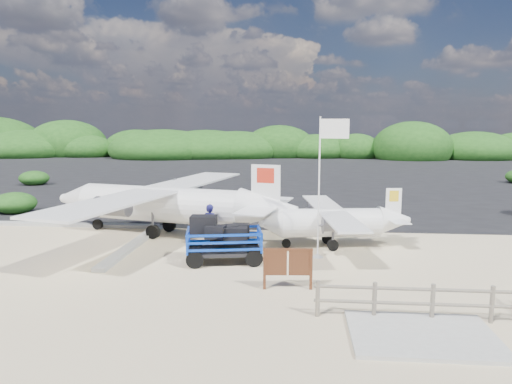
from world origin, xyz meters
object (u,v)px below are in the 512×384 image
baggage_cart (224,262)px  aircraft_large (439,194)px  flagpole (318,257)px  aircraft_small (144,175)px  crew_b (281,218)px  signboard (288,289)px  crew_a (210,226)px

baggage_cart → aircraft_large: bearing=44.0°
flagpole → aircraft_small: size_ratio=0.82×
flagpole → aircraft_large: flagpole is taller
baggage_cart → flagpole: size_ratio=0.55×
baggage_cart → aircraft_large: (13.28, 18.54, 0.00)m
baggage_cart → crew_b: bearing=58.2°
signboard → aircraft_large: (10.85, 21.15, 0.00)m
flagpole → aircraft_large: 20.05m
crew_a → baggage_cart: bearing=131.9°
aircraft_small → crew_b: bearing=113.9°
flagpole → signboard: 3.80m
crew_a → aircraft_large: aircraft_large is taller
crew_b → aircraft_small: size_ratio=0.22×
baggage_cart → aircraft_small: 31.61m
signboard → aircraft_small: bearing=111.6°
crew_a → flagpole: bearing=-175.5°
crew_b → signboard: bearing=98.7°
flagpole → crew_b: flagpole is taller
baggage_cart → aircraft_large: aircraft_large is taller
flagpole → crew_a: size_ratio=2.94×
aircraft_large → aircraft_small: aircraft_large is taller
aircraft_large → baggage_cart: bearing=68.0°
signboard → aircraft_large: bearing=58.3°
crew_a → crew_b: size_ratio=1.24×
signboard → crew_b: crew_b is taller
aircraft_large → signboard: bearing=76.4°
flagpole → crew_a: bearing=166.6°
signboard → crew_a: 5.85m
flagpole → crew_b: bearing=112.2°
crew_a → aircraft_small: size_ratio=0.28×
baggage_cart → signboard: baggage_cart is taller
baggage_cart → crew_b: 5.35m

